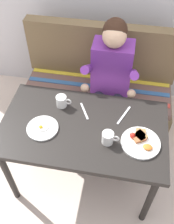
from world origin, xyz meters
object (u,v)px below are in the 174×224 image
(couch, at_px, (98,93))
(plate_breakfast, at_px, (140,141))
(knife, at_px, (124,115))
(fork, at_px, (84,111))
(coffee_mug_second, at_px, (108,138))
(plate_eggs, at_px, (42,128))
(coffee_mug, at_px, (62,101))
(person, at_px, (111,75))
(table, at_px, (83,133))

(couch, height_order, plate_breakfast, couch)
(knife, bearing_deg, fork, -155.01)
(plate_breakfast, relative_size, coffee_mug_second, 2.26)
(plate_eggs, bearing_deg, coffee_mug, 71.69)
(couch, height_order, coffee_mug_second, couch)
(coffee_mug_second, bearing_deg, coffee_mug, 144.46)
(person, height_order, coffee_mug_second, person)
(plate_breakfast, distance_m, knife, 0.26)
(couch, xyz_separation_m, knife, (0.28, -0.61, 0.40))
(person, distance_m, plate_breakfast, 0.71)
(plate_breakfast, height_order, coffee_mug, coffee_mug)
(coffee_mug, height_order, knife, coffee_mug)
(table, height_order, coffee_mug_second, coffee_mug_second)
(person, relative_size, coffee_mug, 10.27)
(person, bearing_deg, plate_breakfast, -66.90)
(couch, xyz_separation_m, coffee_mug_second, (0.19, -0.87, 0.45))
(couch, relative_size, plate_eggs, 6.41)
(fork, bearing_deg, person, 43.77)
(plate_eggs, xyz_separation_m, fork, (0.26, 0.22, -0.01))
(person, distance_m, coffee_mug_second, 0.70)
(plate_breakfast, relative_size, fork, 1.57)
(fork, bearing_deg, couch, 60.13)
(coffee_mug_second, bearing_deg, table, 151.72)
(couch, height_order, person, person)
(coffee_mug_second, bearing_deg, plate_breakfast, 9.09)
(couch, bearing_deg, coffee_mug_second, -77.70)
(person, distance_m, plate_eggs, 0.78)
(couch, bearing_deg, table, -90.00)
(table, bearing_deg, couch, 90.00)
(fork, xyz_separation_m, knife, (0.30, 0.01, 0.00))
(fork, bearing_deg, knife, -25.77)
(person, bearing_deg, coffee_mug, -128.07)
(person, xyz_separation_m, coffee_mug_second, (0.06, -0.69, 0.04))
(plate_breakfast, distance_m, fork, 0.48)
(coffee_mug, height_order, fork, coffee_mug)
(coffee_mug_second, relative_size, fork, 0.69)
(table, xyz_separation_m, knife, (0.28, 0.16, 0.08))
(coffee_mug, xyz_separation_m, knife, (0.48, -0.02, -0.04))
(table, relative_size, coffee_mug_second, 10.17)
(coffee_mug, xyz_separation_m, coffee_mug_second, (0.39, -0.28, 0.00))
(coffee_mug_second, distance_m, fork, 0.33)
(couch, relative_size, coffee_mug_second, 12.20)
(coffee_mug_second, distance_m, knife, 0.28)
(table, relative_size, fork, 7.06)
(plate_breakfast, height_order, knife, plate_breakfast)
(person, height_order, plate_eggs, person)
(couch, xyz_separation_m, fork, (-0.02, -0.62, 0.40))
(plate_eggs, height_order, coffee_mug, coffee_mug)
(table, distance_m, knife, 0.33)
(person, height_order, coffee_mug, person)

